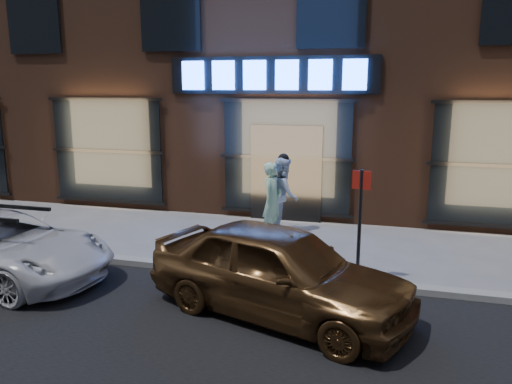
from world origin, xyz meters
TOP-DOWN VIEW (x-y plane):
  - ground at (0.00, 0.00)m, footprint 90.00×90.00m
  - curb at (0.00, 0.00)m, footprint 60.00×0.25m
  - storefront_building at (-0.00, 7.99)m, footprint 30.20×8.28m
  - man_bowtie at (-0.02, 2.51)m, footprint 0.56×0.70m
  - man_cap at (0.14, 2.92)m, footprint 0.90×1.02m
  - gold_sedan at (0.98, -1.34)m, footprint 4.34×2.81m
  - sign_post at (2.04, 0.24)m, footprint 0.31×0.10m

SIDE VIEW (x-z plane):
  - ground at x=0.00m, z-range 0.00..0.00m
  - curb at x=0.00m, z-range 0.00..0.12m
  - gold_sedan at x=0.98m, z-range 0.00..1.38m
  - man_bowtie at x=-0.02m, z-range 0.00..1.68m
  - man_cap at x=0.14m, z-range 0.00..1.76m
  - sign_post at x=2.04m, z-range 0.21..2.19m
  - storefront_building at x=0.00m, z-range 0.00..10.30m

